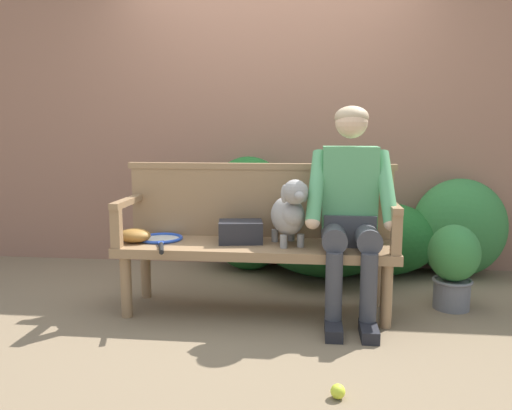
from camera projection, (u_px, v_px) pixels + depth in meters
The scene contains 17 objects.
ground_plane at pixel (256, 311), 3.33m from camera, with size 40.00×40.00×0.00m, color #7A664C.
brick_garden_fence at pixel (272, 132), 4.45m from camera, with size 8.00×0.30×2.31m, color #936651.
hedge_bush_mid_right at pixel (380, 238), 4.12m from camera, with size 0.95×0.62×0.60m, color #1E5B23.
hedge_bush_mid_left at pixel (459, 228), 4.08m from camera, with size 0.74×0.54×0.79m, color #337538.
hedge_bush_far_right at pixel (249, 214), 4.25m from camera, with size 0.76×0.55×0.96m, color #1E5B23.
hedge_bush_far_left at pixel (326, 230), 4.11m from camera, with size 1.17×1.04×0.74m, color #194C1E.
garden_bench at pixel (256, 252), 3.27m from camera, with size 1.77×0.50×0.45m.
bench_backrest at pixel (260, 200), 3.44m from camera, with size 1.81×0.06×0.50m.
bench_armrest_left_end at pixel (123, 212), 3.24m from camera, with size 0.06×0.50×0.28m.
bench_armrest_right_end at pixel (394, 217), 3.06m from camera, with size 0.06×0.50×0.28m.
person_seated at pixel (350, 203), 3.15m from camera, with size 0.56×0.65×1.32m.
dog_on_bench at pixel (290, 212), 3.18m from camera, with size 0.30×0.42×0.43m.
tennis_racket at pixel (161, 239), 3.35m from camera, with size 0.36×0.58×0.03m.
baseball_glove at pixel (134, 235), 3.29m from camera, with size 0.22×0.17×0.09m, color #9E6B2D.
sports_bag at pixel (241, 232), 3.29m from camera, with size 0.28×0.20×0.14m, color #232328.
tennis_ball at pixel (338, 391), 2.25m from camera, with size 0.07×0.07×0.07m, color #CCDB33.
potted_plant at pixel (454, 262), 3.33m from camera, with size 0.33×0.33×0.56m.
Camera 1 is at (0.35, -3.17, 1.19)m, focal length 35.68 mm.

